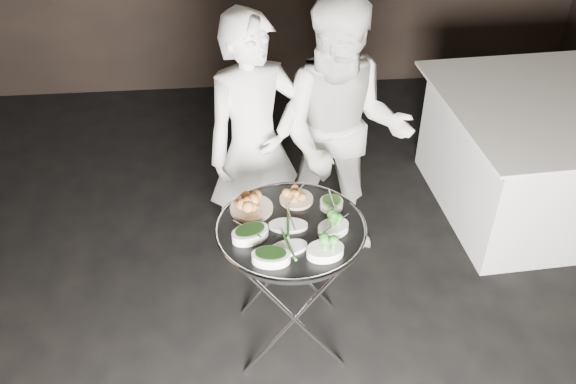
{
  "coord_description": "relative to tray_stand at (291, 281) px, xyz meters",
  "views": [
    {
      "loc": [
        -0.29,
        -2.04,
        2.81
      ],
      "look_at": [
        -0.05,
        0.43,
        0.95
      ],
      "focal_mm": 38.0,
      "sensor_mm": 36.0,
      "label": 1
    }
  ],
  "objects": [
    {
      "name": "floor",
      "position": [
        0.05,
        -0.28,
        -0.49
      ],
      "size": [
        6.0,
        7.0,
        0.05
      ],
      "primitive_type": "cube",
      "color": "black",
      "rests_on": "ground"
    },
    {
      "name": "tray_stand",
      "position": [
        0.0,
        0.0,
        0.0
      ],
      "size": [
        0.56,
        0.48,
        0.83
      ],
      "rotation": [
        0.0,
        0.0,
        -0.17
      ],
      "color": "silver",
      "rests_on": "floor"
    },
    {
      "name": "serving_tray",
      "position": [
        0.0,
        0.0,
        0.37
      ],
      "size": [
        0.76,
        0.76,
        0.04
      ],
      "color": "black",
      "rests_on": "tray_stand"
    },
    {
      "name": "potato_plate_a",
      "position": [
        -0.19,
        0.16,
        0.42
      ],
      "size": [
        0.22,
        0.22,
        0.08
      ],
      "rotation": [
        0.0,
        0.0,
        -0.09
      ],
      "color": "beige",
      "rests_on": "serving_tray"
    },
    {
      "name": "potato_plate_b",
      "position": [
        0.05,
        0.22,
        0.41
      ],
      "size": [
        0.18,
        0.18,
        0.06
      ],
      "rotation": [
        0.0,
        0.0,
        0.0
      ],
      "color": "beige",
      "rests_on": "serving_tray"
    },
    {
      "name": "greens_bowl",
      "position": [
        0.23,
        0.14,
        0.41
      ],
      "size": [
        0.12,
        0.12,
        0.07
      ],
      "rotation": [
        0.0,
        0.0,
        -0.07
      ],
      "color": "white",
      "rests_on": "serving_tray"
    },
    {
      "name": "asparagus_plate_a",
      "position": [
        -0.01,
        0.0,
        0.4
      ],
      "size": [
        0.21,
        0.13,
        0.04
      ],
      "rotation": [
        0.0,
        0.0,
        -0.1
      ],
      "color": "white",
      "rests_on": "serving_tray"
    },
    {
      "name": "asparagus_plate_b",
      "position": [
        -0.03,
        -0.16,
        0.4
      ],
      "size": [
        0.2,
        0.14,
        0.04
      ],
      "rotation": [
        0.0,
        0.0,
        0.22
      ],
      "color": "white",
      "rests_on": "serving_tray"
    },
    {
      "name": "spinach_bowl_a",
      "position": [
        -0.21,
        -0.06,
        0.41
      ],
      "size": [
        0.22,
        0.18,
        0.08
      ],
      "rotation": [
        0.0,
        0.0,
        0.39
      ],
      "color": "white",
      "rests_on": "serving_tray"
    },
    {
      "name": "spinach_bowl_b",
      "position": [
        -0.12,
        -0.24,
        0.41
      ],
      "size": [
        0.19,
        0.14,
        0.07
      ],
      "rotation": [
        0.0,
        0.0,
        -0.12
      ],
      "color": "white",
      "rests_on": "serving_tray"
    },
    {
      "name": "broccoli_bowl_a",
      "position": [
        0.21,
        -0.05,
        0.41
      ],
      "size": [
        0.2,
        0.17,
        0.07
      ],
      "rotation": [
        0.0,
        0.0,
        0.4
      ],
      "color": "white",
      "rests_on": "serving_tray"
    },
    {
      "name": "broccoli_bowl_b",
      "position": [
        0.14,
        -0.22,
        0.41
      ],
      "size": [
        0.2,
        0.15,
        0.07
      ],
      "rotation": [
        0.0,
        0.0,
        0.13
      ],
      "color": "white",
      "rests_on": "serving_tray"
    },
    {
      "name": "serving_utensils",
      "position": [
        0.02,
        0.07,
        0.43
      ],
      "size": [
        0.58,
        0.42,
        0.01
      ],
      "color": "silver",
      "rests_on": "serving_tray"
    },
    {
      "name": "waiter_left",
      "position": [
        -0.14,
        0.76,
        0.38
      ],
      "size": [
        0.72,
        0.6,
        1.68
      ],
      "primitive_type": "imported",
      "rotation": [
        0.0,
        0.0,
        0.38
      ],
      "color": "silver",
      "rests_on": "floor"
    },
    {
      "name": "waiter_right",
      "position": [
        0.4,
        0.8,
        0.4
      ],
      "size": [
        0.94,
        0.79,
        1.74
      ],
      "primitive_type": "imported",
      "rotation": [
        0.0,
        0.0,
        -0.17
      ],
      "color": "silver",
      "rests_on": "floor"
    },
    {
      "name": "dining_table",
      "position": [
        1.91,
        1.09,
        -0.03
      ],
      "size": [
        1.51,
        1.51,
        0.86
      ],
      "rotation": [
        0.0,
        0.0,
        0.06
      ],
      "color": "white",
      "rests_on": "floor"
    }
  ]
}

